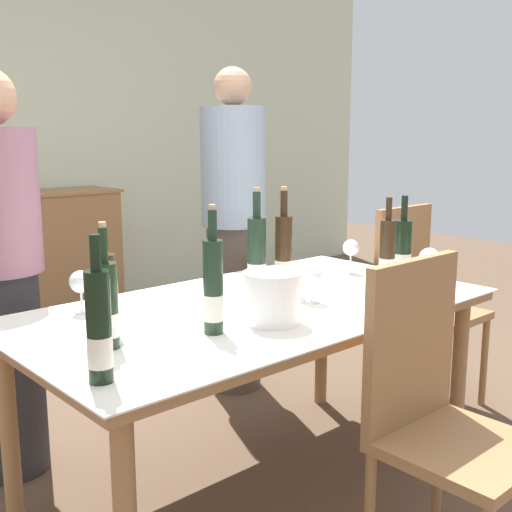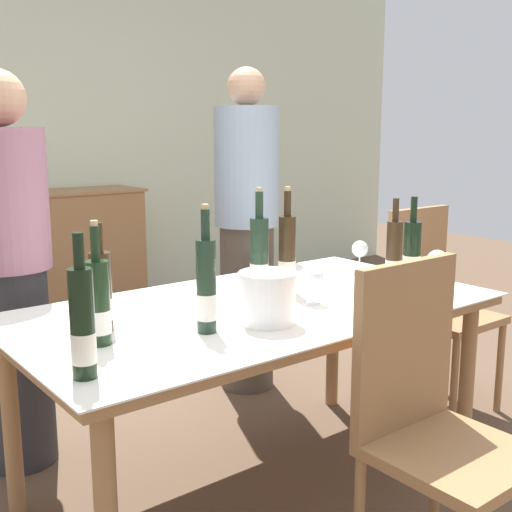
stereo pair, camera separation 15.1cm
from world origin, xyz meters
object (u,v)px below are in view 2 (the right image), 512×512
wine_glass_3 (360,250)px  ice_bucket (268,296)px  sideboard_cabinet (32,259)px  wine_bottle_3 (101,293)px  wine_bottle_5 (206,288)px  wine_bottle_6 (259,258)px  person_guest_left (247,233)px  wine_bottle_0 (394,256)px  wine_bottle_1 (287,256)px  person_host (10,275)px  wine_bottle_4 (98,304)px  wine_bottle_7 (412,251)px  chair_near_front (429,409)px  chair_right_end (432,295)px  dining_table (256,323)px  wine_glass_1 (313,279)px  wine_bottle_2 (83,326)px  wine_glass_2 (82,280)px  wine_glass_0 (437,261)px

wine_glass_3 → ice_bucket: bearing=-157.6°
sideboard_cabinet → wine_bottle_3: wine_bottle_3 is taller
wine_bottle_5 → wine_bottle_6: 0.49m
wine_bottle_3 → person_guest_left: size_ratio=0.21×
wine_bottle_0 → wine_bottle_5: wine_bottle_5 is taller
wine_bottle_1 → wine_bottle_5: size_ratio=1.02×
wine_bottle_1 → person_host: (-0.85, 0.69, -0.08)m
wine_glass_3 → wine_bottle_5: bearing=-164.3°
wine_bottle_4 → wine_bottle_6: bearing=12.7°
wine_bottle_4 → wine_bottle_7: bearing=-0.8°
sideboard_cabinet → chair_near_front: 3.38m
wine_bottle_1 → chair_near_front: size_ratio=0.42×
wine_bottle_5 → wine_bottle_7: wine_bottle_5 is taller
wine_bottle_0 → wine_bottle_1: wine_bottle_1 is taller
sideboard_cabinet → wine_bottle_6: wine_bottle_6 is taller
chair_near_front → wine_bottle_6: bearing=90.3°
wine_glass_3 → person_guest_left: size_ratio=0.09×
chair_right_end → person_host: size_ratio=0.62×
wine_bottle_5 → chair_near_front: wine_bottle_5 is taller
wine_bottle_4 → wine_bottle_6: 0.75m
dining_table → person_guest_left: size_ratio=1.05×
sideboard_cabinet → person_guest_left: person_guest_left is taller
wine_bottle_6 → wine_bottle_5: bearing=-147.9°
wine_glass_1 → wine_bottle_0: bearing=-1.8°
wine_bottle_0 → wine_bottle_2: size_ratio=0.96×
wine_bottle_1 → wine_glass_2: (-0.73, 0.25, -0.04)m
wine_glass_3 → dining_table: bearing=-169.9°
dining_table → wine_bottle_3: wine_bottle_3 is taller
person_host → chair_near_front: bearing=-63.4°
wine_bottle_1 → person_host: size_ratio=0.26×
chair_near_front → person_host: person_host is taller
wine_glass_1 → chair_near_front: 0.65m
wine_bottle_0 → wine_bottle_2: 1.39m
wine_bottle_3 → wine_bottle_5: (0.25, -0.22, 0.02)m
ice_bucket → person_host: (-0.52, 0.97, -0.03)m
chair_right_end → wine_glass_2: bearing=172.0°
ice_bucket → wine_bottle_2: size_ratio=0.52×
wine_glass_1 → person_host: person_host is taller
wine_bottle_0 → wine_glass_2: bearing=157.8°
wine_glass_2 → chair_right_end: (1.69, -0.24, -0.27)m
wine_bottle_1 → wine_bottle_0: bearing=-27.9°
wine_glass_3 → person_guest_left: person_guest_left is taller
wine_glass_0 → ice_bucket: bearing=177.7°
wine_bottle_7 → person_guest_left: 0.93m
dining_table → wine_glass_1: wine_glass_1 is taller
dining_table → wine_bottle_6: 0.25m
wine_bottle_3 → wine_glass_1: 0.76m
wine_bottle_4 → wine_glass_0: wine_bottle_4 is taller
wine_bottle_7 → wine_bottle_1: bearing=164.2°
wine_bottle_5 → person_guest_left: size_ratio=0.24×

